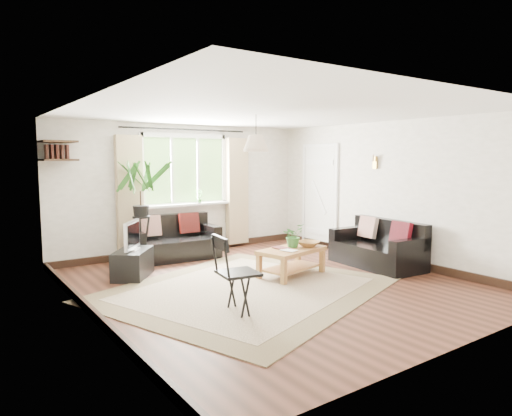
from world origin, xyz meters
TOP-DOWN VIEW (x-y plane):
  - floor at (0.00, 0.00)m, footprint 5.50×5.50m
  - ceiling at (0.00, 0.00)m, footprint 5.50×5.50m
  - wall_back at (0.00, 2.75)m, footprint 5.00×0.02m
  - wall_front at (0.00, -2.75)m, footprint 5.00×0.02m
  - wall_left at (-2.50, 0.00)m, footprint 0.02×5.50m
  - wall_right at (2.50, 0.00)m, footprint 0.02×5.50m
  - rug at (-0.45, -0.03)m, footprint 4.36×4.06m
  - window at (0.00, 2.71)m, footprint 2.50×0.16m
  - door at (2.47, 1.70)m, footprint 0.06×0.96m
  - corner_shelf at (-2.25, 2.50)m, footprint 0.50×0.50m
  - pendant_lamp at (0.00, 0.40)m, footprint 0.36×0.36m
  - wall_sconce at (2.43, 0.30)m, footprint 0.12×0.12m
  - sofa_back at (-0.45, 2.30)m, footprint 1.60×0.88m
  - sofa_right at (2.06, -0.13)m, footprint 1.59×0.88m
  - coffee_table at (0.50, 0.19)m, footprint 1.14×0.78m
  - table_plant at (0.59, 0.25)m, footprint 0.38×0.34m
  - bowl at (0.82, 0.16)m, footprint 0.43×0.43m
  - book_a at (0.27, 0.04)m, footprint 0.21×0.26m
  - book_b at (0.28, 0.25)m, footprint 0.20×0.25m
  - tv_stand at (-1.48, 1.50)m, footprint 0.82×0.88m
  - tv at (-1.48, 1.50)m, footprint 0.52×0.59m
  - palm_stand at (-1.04, 2.27)m, footprint 0.86×0.86m
  - folding_chair at (-1.05, -0.75)m, footprint 0.54×0.54m
  - sill_plant at (0.25, 2.63)m, footprint 0.14×0.10m

SIDE VIEW (x-z plane):
  - floor at x=0.00m, z-range 0.00..0.00m
  - rug at x=-0.45m, z-range 0.00..0.02m
  - tv_stand at x=-1.48m, z-range 0.00..0.42m
  - coffee_table at x=0.50m, z-range 0.00..0.43m
  - sofa_right at x=2.06m, z-range 0.00..0.72m
  - sofa_back at x=-0.45m, z-range 0.00..0.73m
  - book_a at x=0.27m, z-range 0.43..0.44m
  - book_b at x=0.28m, z-range 0.43..0.45m
  - folding_chair at x=-1.05m, z-range 0.00..0.91m
  - bowl at x=0.82m, z-range 0.43..0.51m
  - table_plant at x=0.59m, z-range 0.43..0.78m
  - tv at x=-1.48m, z-range 0.42..0.87m
  - palm_stand at x=-1.04m, z-range 0.00..1.75m
  - door at x=2.47m, z-range -0.03..2.03m
  - sill_plant at x=0.25m, z-range 0.93..1.20m
  - wall_back at x=0.00m, z-range 0.00..2.40m
  - wall_front at x=0.00m, z-range 0.00..2.40m
  - wall_left at x=-2.50m, z-range 0.00..2.40m
  - wall_right at x=2.50m, z-range 0.00..2.40m
  - window at x=0.00m, z-range 0.47..2.63m
  - wall_sconce at x=2.43m, z-range 1.60..1.88m
  - corner_shelf at x=-2.25m, z-range 1.72..2.06m
  - pendant_lamp at x=0.00m, z-range 1.78..2.32m
  - ceiling at x=0.00m, z-range 2.40..2.40m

